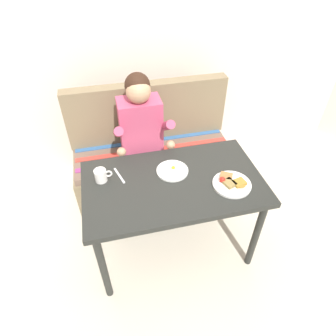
{
  "coord_description": "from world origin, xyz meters",
  "views": [
    {
      "loc": [
        -0.37,
        -1.37,
        2.08
      ],
      "look_at": [
        0.0,
        0.15,
        0.72
      ],
      "focal_mm": 31.29,
      "sensor_mm": 36.0,
      "label": 1
    }
  ],
  "objects_px": {
    "plate_eggs": "(172,171)",
    "coffee_mug": "(101,175)",
    "couch": "(153,158)",
    "plate_breakfast": "(232,183)",
    "fork": "(119,176)",
    "table": "(173,190)",
    "person": "(142,133)"
  },
  "relations": [
    {
      "from": "person",
      "to": "plate_eggs",
      "type": "bearing_deg",
      "value": -75.55
    },
    {
      "from": "coffee_mug",
      "to": "fork",
      "type": "height_order",
      "value": "coffee_mug"
    },
    {
      "from": "table",
      "to": "plate_eggs",
      "type": "xyz_separation_m",
      "value": [
        0.02,
        0.1,
        0.09
      ]
    },
    {
      "from": "couch",
      "to": "plate_eggs",
      "type": "relative_size",
      "value": 6.55
    },
    {
      "from": "table",
      "to": "plate_eggs",
      "type": "bearing_deg",
      "value": 79.26
    },
    {
      "from": "table",
      "to": "coffee_mug",
      "type": "xyz_separation_m",
      "value": [
        -0.46,
        0.12,
        0.13
      ]
    },
    {
      "from": "plate_breakfast",
      "to": "coffee_mug",
      "type": "xyz_separation_m",
      "value": [
        -0.83,
        0.24,
        0.03
      ]
    },
    {
      "from": "person",
      "to": "coffee_mug",
      "type": "relative_size",
      "value": 10.27
    },
    {
      "from": "coffee_mug",
      "to": "table",
      "type": "bearing_deg",
      "value": -14.64
    },
    {
      "from": "plate_breakfast",
      "to": "coffee_mug",
      "type": "bearing_deg",
      "value": 163.52
    },
    {
      "from": "table",
      "to": "coffee_mug",
      "type": "bearing_deg",
      "value": 165.36
    },
    {
      "from": "table",
      "to": "couch",
      "type": "xyz_separation_m",
      "value": [
        0.0,
        0.76,
        -0.32
      ]
    },
    {
      "from": "plate_eggs",
      "to": "coffee_mug",
      "type": "relative_size",
      "value": 1.86
    },
    {
      "from": "couch",
      "to": "person",
      "type": "bearing_deg",
      "value": -121.94
    },
    {
      "from": "plate_breakfast",
      "to": "plate_eggs",
      "type": "height_order",
      "value": "plate_breakfast"
    },
    {
      "from": "table",
      "to": "plate_breakfast",
      "type": "xyz_separation_m",
      "value": [
        0.36,
        -0.12,
        0.1
      ]
    },
    {
      "from": "table",
      "to": "plate_eggs",
      "type": "height_order",
      "value": "plate_eggs"
    },
    {
      "from": "coffee_mug",
      "to": "fork",
      "type": "relative_size",
      "value": 0.69
    },
    {
      "from": "coffee_mug",
      "to": "plate_eggs",
      "type": "bearing_deg",
      "value": -2.94
    },
    {
      "from": "table",
      "to": "fork",
      "type": "xyz_separation_m",
      "value": [
        -0.34,
        0.14,
        0.08
      ]
    },
    {
      "from": "table",
      "to": "plate_eggs",
      "type": "relative_size",
      "value": 5.46
    },
    {
      "from": "plate_breakfast",
      "to": "plate_eggs",
      "type": "relative_size",
      "value": 1.15
    },
    {
      "from": "plate_breakfast",
      "to": "fork",
      "type": "bearing_deg",
      "value": 159.76
    },
    {
      "from": "fork",
      "to": "coffee_mug",
      "type": "bearing_deg",
      "value": 171.54
    },
    {
      "from": "table",
      "to": "couch",
      "type": "distance_m",
      "value": 0.83
    },
    {
      "from": "plate_breakfast",
      "to": "couch",
      "type": "bearing_deg",
      "value": 112.29
    },
    {
      "from": "plate_eggs",
      "to": "coffee_mug",
      "type": "height_order",
      "value": "coffee_mug"
    },
    {
      "from": "couch",
      "to": "coffee_mug",
      "type": "distance_m",
      "value": 0.91
    },
    {
      "from": "plate_breakfast",
      "to": "fork",
      "type": "distance_m",
      "value": 0.75
    },
    {
      "from": "couch",
      "to": "coffee_mug",
      "type": "xyz_separation_m",
      "value": [
        -0.46,
        -0.64,
        0.45
      ]
    },
    {
      "from": "plate_breakfast",
      "to": "plate_eggs",
      "type": "xyz_separation_m",
      "value": [
        -0.35,
        0.22,
        -0.01
      ]
    },
    {
      "from": "fork",
      "to": "person",
      "type": "bearing_deg",
      "value": 46.02
    }
  ]
}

